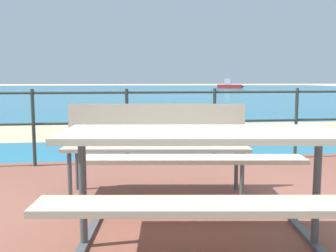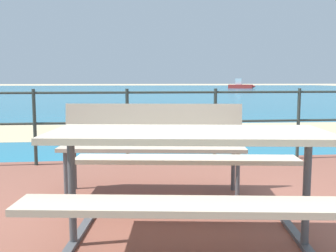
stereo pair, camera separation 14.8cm
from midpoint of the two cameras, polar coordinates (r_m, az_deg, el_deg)
ground_plane at (r=3.02m, az=8.02°, el=-15.72°), size 240.00×240.00×0.00m
patio_paving at (r=3.01m, az=8.03°, el=-15.19°), size 6.40×5.20×0.06m
sea_water at (r=42.72m, az=-5.82°, el=5.16°), size 90.00×90.00×0.01m
beach_strip at (r=8.79m, az=-1.96°, el=-0.75°), size 54.06×4.60×0.01m
picnic_table at (r=2.50m, az=4.74°, el=-4.80°), size 1.95×1.65×0.77m
park_bench at (r=3.77m, az=-1.14°, el=-1.78°), size 1.79×0.66×0.86m
railing_fence at (r=5.15m, az=1.39°, el=1.46°), size 5.94×0.04×0.98m
boat_mid at (r=56.83m, az=10.68°, el=5.89°), size 3.95×2.51×1.40m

